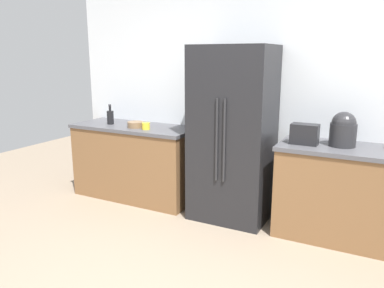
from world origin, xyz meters
TOP-DOWN VIEW (x-y plane):
  - kitchen_back_panel at (0.00, 2.00)m, footprint 4.76×0.10m
  - counter_left at (-1.45, 1.64)m, footprint 1.52×0.64m
  - counter_right at (1.04, 1.64)m, footprint 1.41×0.64m
  - refrigerator at (-0.18, 1.62)m, footprint 0.80×0.65m
  - toaster at (0.56, 1.57)m, footprint 0.25×0.15m
  - rice_cooker at (0.89, 1.66)m, footprint 0.24×0.24m
  - bottle_a at (-1.77, 1.58)m, footprint 0.08×0.08m
  - cup_b at (-1.19, 1.50)m, footprint 0.09×0.09m
  - bowl_a at (-1.36, 1.55)m, footprint 0.19×0.19m

SIDE VIEW (x-z plane):
  - counter_left at x=-1.45m, z-range 0.00..0.90m
  - counter_right at x=1.04m, z-range 0.00..0.90m
  - refrigerator at x=-0.18m, z-range 0.00..1.82m
  - bowl_a at x=-1.36m, z-range 0.90..0.97m
  - cup_b at x=-1.19m, z-range 0.90..0.98m
  - bottle_a at x=-1.77m, z-range 0.87..1.11m
  - toaster at x=0.56m, z-range 0.90..1.09m
  - rice_cooker at x=0.89m, z-range 0.89..1.21m
  - kitchen_back_panel at x=0.00m, z-range 0.00..2.79m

